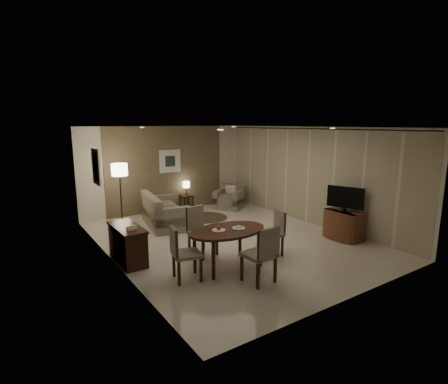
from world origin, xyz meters
TOP-DOWN VIEW (x-y plane):
  - room_shell at (0.00, 0.40)m, footprint 5.50×7.00m
  - taupe_accent at (0.00, 3.48)m, footprint 3.96×0.03m
  - curtain_wall at (2.68, 0.00)m, footprint 0.08×6.70m
  - curtain_rod at (2.68, 0.00)m, footprint 0.03×6.80m
  - art_back_frame at (0.10, 3.46)m, footprint 0.72×0.03m
  - art_back_canvas at (0.10, 3.44)m, footprint 0.34×0.01m
  - art_left_frame at (-2.72, 1.20)m, footprint 0.03×0.60m
  - art_left_canvas at (-2.71, 1.20)m, footprint 0.01×0.46m
  - downlight_nl at (-1.40, -1.80)m, footprint 0.10×0.10m
  - downlight_nr at (1.40, -1.80)m, footprint 0.10×0.10m
  - downlight_fl at (-1.40, 1.80)m, footprint 0.10×0.10m
  - downlight_fr at (1.40, 1.80)m, footprint 0.10×0.10m
  - console_desk at (-2.49, 0.00)m, footprint 0.48×1.20m
  - telephone at (-2.49, -0.30)m, footprint 0.20×0.14m
  - tv_cabinet at (2.40, -1.50)m, footprint 0.48×0.90m
  - flat_tv at (2.38, -1.50)m, footprint 0.36×0.85m
  - dining_table at (-0.92, -1.33)m, footprint 1.61×1.01m
  - chair_near at (-0.85, -2.19)m, footprint 0.54×0.54m
  - chair_far at (-1.03, -0.54)m, footprint 0.61×0.61m
  - chair_left at (-1.87, -1.41)m, footprint 0.58×0.58m
  - chair_right at (0.19, -1.30)m, footprint 0.55×0.55m
  - plate_a at (-1.10, -1.28)m, footprint 0.26×0.26m
  - plate_b at (-0.70, -1.38)m, footprint 0.26×0.26m
  - fruit_apple at (-1.10, -1.28)m, footprint 0.09×0.09m
  - napkin at (-0.70, -1.38)m, footprint 0.12×0.08m
  - round_rug at (0.55, 2.04)m, footprint 1.30×1.30m
  - sofa at (-0.78, 1.99)m, footprint 1.99×1.23m
  - armchair at (1.80, 2.61)m, footprint 1.16×1.17m
  - side_table at (0.55, 3.25)m, footprint 0.38×0.38m
  - table_lamp at (0.55, 3.25)m, footprint 0.22×0.22m
  - floor_lamp at (-1.74, 2.74)m, footprint 0.43×0.43m

SIDE VIEW (x-z plane):
  - round_rug at x=0.55m, z-range 0.00..0.01m
  - side_table at x=0.55m, z-range 0.00..0.48m
  - tv_cabinet at x=2.40m, z-range 0.00..0.70m
  - console_desk at x=-2.49m, z-range 0.00..0.75m
  - dining_table at x=-0.92m, z-range 0.00..0.75m
  - armchair at x=1.80m, z-range 0.00..0.77m
  - sofa at x=-0.78m, z-range 0.00..0.88m
  - chair_right at x=0.19m, z-range 0.00..0.96m
  - chair_left at x=-1.87m, z-range 0.00..1.00m
  - chair_far at x=-1.03m, z-range 0.00..1.04m
  - chair_near at x=-0.85m, z-range 0.00..1.05m
  - table_lamp at x=0.55m, z-range 0.48..0.98m
  - plate_a at x=-1.10m, z-range 0.75..0.77m
  - plate_b at x=-0.70m, z-range 0.75..0.77m
  - napkin at x=-0.70m, z-range 0.77..0.80m
  - telephone at x=-2.49m, z-range 0.76..0.85m
  - fruit_apple at x=-1.10m, z-range 0.77..0.86m
  - floor_lamp at x=-1.74m, z-range 0.00..1.71m
  - flat_tv at x=2.38m, z-range 0.72..1.32m
  - curtain_wall at x=2.68m, z-range 0.03..2.61m
  - taupe_accent at x=0.00m, z-range 0.00..2.70m
  - room_shell at x=0.00m, z-range 0.00..2.70m
  - art_back_frame at x=0.10m, z-range 1.24..1.96m
  - art_back_canvas at x=0.10m, z-range 1.43..1.77m
  - art_left_frame at x=-2.72m, z-range 1.45..2.25m
  - art_left_canvas at x=-2.71m, z-range 1.53..2.17m
  - curtain_rod at x=2.68m, z-range 2.62..2.66m
  - downlight_nl at x=-1.40m, z-range 2.68..2.69m
  - downlight_nr at x=1.40m, z-range 2.68..2.69m
  - downlight_fl at x=-1.40m, z-range 2.68..2.69m
  - downlight_fr at x=1.40m, z-range 2.68..2.69m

